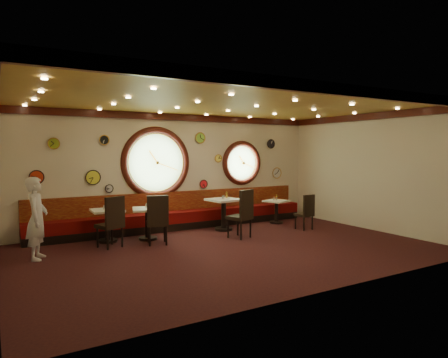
% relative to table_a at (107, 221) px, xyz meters
% --- Properties ---
extents(floor, '(9.00, 6.00, 0.00)m').
position_rel_table_a_xyz_m(floor, '(2.17, -2.10, -0.50)').
color(floor, black).
rests_on(floor, ground).
extents(ceiling, '(9.00, 6.00, 0.02)m').
position_rel_table_a_xyz_m(ceiling, '(2.17, -2.10, 2.70)').
color(ceiling, gold).
rests_on(ceiling, wall_back).
extents(wall_back, '(9.00, 0.02, 3.20)m').
position_rel_table_a_xyz_m(wall_back, '(2.17, 0.90, 1.10)').
color(wall_back, beige).
rests_on(wall_back, floor).
extents(wall_front, '(9.00, 0.02, 3.20)m').
position_rel_table_a_xyz_m(wall_front, '(2.17, -5.10, 1.10)').
color(wall_front, beige).
rests_on(wall_front, floor).
extents(wall_right, '(0.02, 6.00, 3.20)m').
position_rel_table_a_xyz_m(wall_right, '(6.67, -2.10, 1.10)').
color(wall_right, beige).
rests_on(wall_right, floor).
extents(molding_back, '(9.00, 0.10, 0.18)m').
position_rel_table_a_xyz_m(molding_back, '(2.17, 0.85, 2.61)').
color(molding_back, '#370F0A').
rests_on(molding_back, wall_back).
extents(molding_front, '(9.00, 0.10, 0.18)m').
position_rel_table_a_xyz_m(molding_front, '(2.17, -5.05, 2.61)').
color(molding_front, '#370F0A').
rests_on(molding_front, wall_back).
extents(molding_right, '(0.10, 6.00, 0.18)m').
position_rel_table_a_xyz_m(molding_right, '(6.62, -2.10, 2.61)').
color(molding_right, '#370F0A').
rests_on(molding_right, wall_back).
extents(banquette_base, '(8.00, 0.55, 0.20)m').
position_rel_table_a_xyz_m(banquette_base, '(2.17, 0.62, -0.40)').
color(banquette_base, black).
rests_on(banquette_base, floor).
extents(banquette_seat, '(8.00, 0.55, 0.30)m').
position_rel_table_a_xyz_m(banquette_seat, '(2.17, 0.62, -0.15)').
color(banquette_seat, '#570708').
rests_on(banquette_seat, banquette_base).
extents(banquette_back, '(8.00, 0.10, 0.55)m').
position_rel_table_a_xyz_m(banquette_back, '(2.17, 0.84, 0.25)').
color(banquette_back, '#5F070C').
rests_on(banquette_back, wall_back).
extents(porthole_left_glass, '(1.66, 0.02, 1.66)m').
position_rel_table_a_xyz_m(porthole_left_glass, '(1.57, 0.90, 1.35)').
color(porthole_left_glass, '#8AB86E').
rests_on(porthole_left_glass, wall_back).
extents(porthole_left_frame, '(1.98, 0.18, 1.98)m').
position_rel_table_a_xyz_m(porthole_left_frame, '(1.57, 0.88, 1.35)').
color(porthole_left_frame, '#370F0A').
rests_on(porthole_left_frame, wall_back).
extents(porthole_left_ring, '(1.61, 0.03, 1.61)m').
position_rel_table_a_xyz_m(porthole_left_ring, '(1.57, 0.85, 1.35)').
color(porthole_left_ring, gold).
rests_on(porthole_left_ring, wall_back).
extents(porthole_right_glass, '(1.10, 0.02, 1.10)m').
position_rel_table_a_xyz_m(porthole_right_glass, '(4.37, 0.90, 1.30)').
color(porthole_right_glass, '#8AB86E').
rests_on(porthole_right_glass, wall_back).
extents(porthole_right_frame, '(1.38, 0.18, 1.38)m').
position_rel_table_a_xyz_m(porthole_right_frame, '(4.37, 0.88, 1.30)').
color(porthole_right_frame, '#370F0A').
rests_on(porthole_right_frame, wall_back).
extents(porthole_right_ring, '(1.09, 0.03, 1.09)m').
position_rel_table_a_xyz_m(porthole_right_ring, '(4.37, 0.85, 1.30)').
color(porthole_right_ring, gold).
rests_on(porthole_right_ring, wall_back).
extents(wall_clock_0, '(0.24, 0.03, 0.24)m').
position_rel_table_a_xyz_m(wall_clock_0, '(0.17, 0.86, 1.95)').
color(wall_clock_0, black).
rests_on(wall_clock_0, wall_back).
extents(wall_clock_1, '(0.22, 0.03, 0.22)m').
position_rel_table_a_xyz_m(wall_clock_1, '(3.52, 0.86, 1.45)').
color(wall_clock_1, '#F6E952').
rests_on(wall_clock_1, wall_back).
extents(wall_clock_2, '(0.24, 0.03, 0.24)m').
position_rel_table_a_xyz_m(wall_clock_2, '(3.02, 0.86, 0.70)').
color(wall_clock_2, red).
rests_on(wall_clock_2, wall_back).
extents(wall_clock_3, '(0.34, 0.03, 0.34)m').
position_rel_table_a_xyz_m(wall_clock_3, '(5.72, 0.86, 0.95)').
color(wall_clock_3, silver).
rests_on(wall_clock_3, wall_back).
extents(wall_clock_4, '(0.30, 0.03, 0.30)m').
position_rel_table_a_xyz_m(wall_clock_4, '(2.92, 0.86, 2.05)').
color(wall_clock_4, '#8FD542').
rests_on(wall_clock_4, wall_back).
extents(wall_clock_5, '(0.32, 0.03, 0.32)m').
position_rel_table_a_xyz_m(wall_clock_5, '(-1.43, 0.86, 1.05)').
color(wall_clock_5, red).
rests_on(wall_clock_5, wall_back).
extents(wall_clock_6, '(0.20, 0.03, 0.20)m').
position_rel_table_a_xyz_m(wall_clock_6, '(0.27, 0.86, 0.70)').
color(wall_clock_6, silver).
rests_on(wall_clock_6, wall_back).
extents(wall_clock_7, '(0.28, 0.03, 0.28)m').
position_rel_table_a_xyz_m(wall_clock_7, '(5.47, 0.86, 1.90)').
color(wall_clock_7, black).
rests_on(wall_clock_7, wall_back).
extents(wall_clock_8, '(0.36, 0.03, 0.36)m').
position_rel_table_a_xyz_m(wall_clock_8, '(-0.13, 0.86, 1.00)').
color(wall_clock_8, yellow).
rests_on(wall_clock_8, wall_back).
extents(wall_clock_9, '(0.26, 0.03, 0.26)m').
position_rel_table_a_xyz_m(wall_clock_9, '(-1.03, 0.86, 1.85)').
color(wall_clock_9, '#96B424').
rests_on(wall_clock_9, wall_back).
extents(table_a, '(0.74, 0.74, 0.79)m').
position_rel_table_a_xyz_m(table_a, '(0.00, 0.00, 0.00)').
color(table_a, black).
rests_on(table_a, floor).
extents(table_b, '(0.88, 0.88, 0.78)m').
position_rel_table_a_xyz_m(table_b, '(0.91, -0.24, -0.00)').
color(table_b, black).
rests_on(table_b, floor).
extents(table_c, '(0.86, 0.86, 0.87)m').
position_rel_table_a_xyz_m(table_c, '(3.12, -0.15, 0.05)').
color(table_c, black).
rests_on(table_c, floor).
extents(table_d, '(0.78, 0.78, 0.69)m').
position_rel_table_a_xyz_m(table_d, '(5.02, -0.05, -0.06)').
color(table_d, black).
rests_on(table_d, floor).
extents(chair_a, '(0.63, 0.63, 0.72)m').
position_rel_table_a_xyz_m(chair_a, '(-0.05, -0.65, 0.17)').
color(chair_a, black).
rests_on(chair_a, floor).
extents(chair_b, '(0.60, 0.60, 0.72)m').
position_rel_table_a_xyz_m(chair_b, '(0.92, -0.89, 0.17)').
color(chair_b, black).
rests_on(chair_b, floor).
extents(chair_c, '(0.66, 0.66, 0.75)m').
position_rel_table_a_xyz_m(chair_c, '(3.01, -1.29, 0.20)').
color(chair_c, black).
rests_on(chair_c, floor).
extents(chair_d, '(0.44, 0.44, 0.60)m').
position_rel_table_a_xyz_m(chair_d, '(5.10, -1.27, 0.06)').
color(chair_d, black).
rests_on(chair_d, floor).
extents(condiment_a_salt, '(0.03, 0.03, 0.10)m').
position_rel_table_a_xyz_m(condiment_a_salt, '(-0.07, 0.04, 0.34)').
color(condiment_a_salt, silver).
rests_on(condiment_a_salt, table_a).
extents(condiment_b_salt, '(0.04, 0.04, 0.11)m').
position_rel_table_a_xyz_m(condiment_b_salt, '(0.89, -0.22, 0.34)').
color(condiment_b_salt, silver).
rests_on(condiment_b_salt, table_b).
extents(condiment_c_salt, '(0.03, 0.03, 0.09)m').
position_rel_table_a_xyz_m(condiment_c_salt, '(3.08, -0.16, 0.42)').
color(condiment_c_salt, silver).
rests_on(condiment_c_salt, table_c).
extents(condiment_d_salt, '(0.04, 0.04, 0.10)m').
position_rel_table_a_xyz_m(condiment_d_salt, '(4.97, 0.02, 0.25)').
color(condiment_d_salt, '#B8B8BC').
rests_on(condiment_d_salt, table_d).
extents(condiment_a_pepper, '(0.03, 0.03, 0.09)m').
position_rel_table_a_xyz_m(condiment_a_pepper, '(-0.01, -0.01, 0.34)').
color(condiment_a_pepper, silver).
rests_on(condiment_a_pepper, table_a).
extents(condiment_b_pepper, '(0.04, 0.04, 0.10)m').
position_rel_table_a_xyz_m(condiment_b_pepper, '(0.95, -0.30, 0.33)').
color(condiment_b_pepper, silver).
rests_on(condiment_b_pepper, table_b).
extents(condiment_c_pepper, '(0.04, 0.04, 0.11)m').
position_rel_table_a_xyz_m(condiment_c_pepper, '(3.10, -0.19, 0.42)').
color(condiment_c_pepper, silver).
rests_on(condiment_c_pepper, table_c).
extents(condiment_d_pepper, '(0.03, 0.03, 0.10)m').
position_rel_table_a_xyz_m(condiment_d_pepper, '(5.04, -0.02, 0.25)').
color(condiment_d_pepper, '#B9B9BE').
rests_on(condiment_d_pepper, table_d).
extents(condiment_a_bottle, '(0.05, 0.05, 0.17)m').
position_rel_table_a_xyz_m(condiment_a_bottle, '(0.12, 0.12, 0.38)').
color(condiment_a_bottle, '#C67F2E').
rests_on(condiment_a_bottle, table_a).
extents(condiment_b_bottle, '(0.04, 0.04, 0.14)m').
position_rel_table_a_xyz_m(condiment_b_bottle, '(1.06, -0.11, 0.35)').
color(condiment_b_bottle, orange).
rests_on(condiment_b_bottle, table_b).
extents(condiment_c_bottle, '(0.05, 0.05, 0.17)m').
position_rel_table_a_xyz_m(condiment_c_bottle, '(3.30, -0.01, 0.46)').
color(condiment_c_bottle, gold).
rests_on(condiment_c_bottle, table_c).
extents(condiment_d_bottle, '(0.05, 0.05, 0.17)m').
position_rel_table_a_xyz_m(condiment_d_bottle, '(5.06, 0.01, 0.28)').
color(condiment_d_bottle, gold).
rests_on(condiment_d_bottle, table_d).
extents(waiter, '(0.57, 0.70, 1.66)m').
position_rel_table_a_xyz_m(waiter, '(-1.59, -0.82, 0.33)').
color(waiter, white).
rests_on(waiter, floor).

